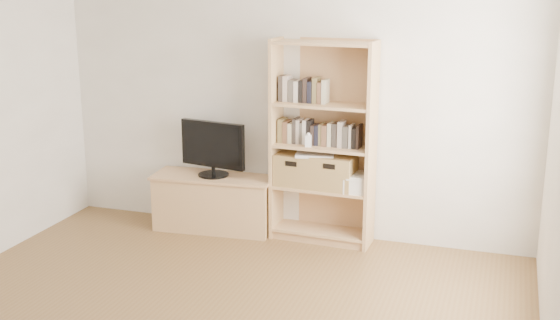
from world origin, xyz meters
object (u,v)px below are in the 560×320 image
at_px(basket_left, 297,169).
at_px(laptop, 315,154).
at_px(bookshelf, 323,143).
at_px(baby_monitor, 308,141).
at_px(tv_stand, 214,203).
at_px(basket_right, 334,172).
at_px(television, 213,149).

height_order(basket_left, laptop, laptop).
bearing_deg(bookshelf, laptop, -164.09).
xyz_separation_m(basket_left, laptop, (0.18, -0.02, 0.16)).
bearing_deg(baby_monitor, basket_left, 135.76).
bearing_deg(laptop, tv_stand, 170.60).
distance_m(bookshelf, baby_monitor, 0.15).
bearing_deg(basket_left, baby_monitor, -33.26).
bearing_deg(tv_stand, basket_right, -3.00).
xyz_separation_m(tv_stand, bookshelf, (1.06, 0.05, 0.67)).
height_order(tv_stand, basket_right, basket_right).
distance_m(tv_stand, bookshelf, 1.25).
relative_size(bookshelf, laptop, 5.39).
relative_size(television, laptop, 1.97).
bearing_deg(television, bookshelf, 12.53).
bearing_deg(basket_right, television, -174.78).
distance_m(baby_monitor, laptop, 0.17).
bearing_deg(laptop, basket_right, -9.40).
relative_size(basket_left, basket_right, 0.96).
relative_size(tv_stand, basket_left, 3.16).
xyz_separation_m(bookshelf, basket_right, (0.11, -0.01, -0.26)).
height_order(television, baby_monitor, television).
bearing_deg(tv_stand, television, 0.00).
bearing_deg(laptop, television, 170.60).
relative_size(tv_stand, basket_right, 3.04).
bearing_deg(basket_right, basket_left, -179.05).
xyz_separation_m(basket_left, basket_right, (0.36, -0.02, 0.01)).
xyz_separation_m(television, baby_monitor, (0.95, -0.05, 0.16)).
bearing_deg(basket_right, bookshelf, 178.34).
height_order(bookshelf, laptop, bookshelf).
height_order(television, laptop, television).
height_order(baby_monitor, basket_left, baby_monitor).
xyz_separation_m(bookshelf, television, (-1.06, -0.05, -0.12)).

